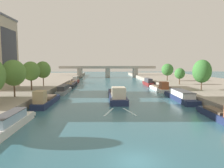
{
  "coord_description": "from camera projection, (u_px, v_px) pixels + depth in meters",
  "views": [
    {
      "loc": [
        -2.84,
        -16.61,
        8.42
      ],
      "look_at": [
        0.0,
        47.22,
        2.02
      ],
      "focal_mm": 32.53,
      "sensor_mm": 36.0,
      "label": 1
    }
  ],
  "objects": [
    {
      "name": "tree_left_nearest",
      "position": [
        43.0,
        70.0,
        61.07
      ],
      "size": [
        4.56,
        4.56,
        7.5
      ],
      "color": "brown",
      "rests_on": "quay_left"
    },
    {
      "name": "bridge_far",
      "position": [
        108.0,
        70.0,
        122.07
      ],
      "size": [
        57.43,
        4.4,
        7.03
      ],
      "color": "#9E998E",
      "rests_on": "ground"
    },
    {
      "name": "moored_boat_right_downstream",
      "position": [
        148.0,
        82.0,
        79.09
      ],
      "size": [
        2.17,
        12.45,
        2.81
      ],
      "color": "maroon",
      "rests_on": "ground"
    },
    {
      "name": "moored_boat_left_second",
      "position": [
        76.0,
        81.0,
        90.15
      ],
      "size": [
        2.2,
        11.36,
        2.99
      ],
      "color": "maroon",
      "rests_on": "ground"
    },
    {
      "name": "moored_boat_left_midway",
      "position": [
        71.0,
        85.0,
        75.27
      ],
      "size": [
        3.7,
        16.96,
        2.37
      ],
      "color": "black",
      "rests_on": "ground"
    },
    {
      "name": "moored_boat_left_lone",
      "position": [
        64.0,
        90.0,
        58.56
      ],
      "size": [
        2.43,
        13.41,
        2.3
      ],
      "color": "gray",
      "rests_on": "ground"
    },
    {
      "name": "moored_boat_left_downstream",
      "position": [
        12.0,
        122.0,
        26.27
      ],
      "size": [
        2.14,
        11.53,
        2.23
      ],
      "color": "silver",
      "rests_on": "ground"
    },
    {
      "name": "tree_left_distant",
      "position": [
        14.0,
        73.0,
        41.24
      ],
      "size": [
        4.77,
        4.77,
        7.57
      ],
      "color": "brown",
      "rests_on": "quay_left"
    },
    {
      "name": "wake_behind_barge",
      "position": [
        119.0,
        112.0,
        35.6
      ],
      "size": [
        5.6,
        5.89,
        0.03
      ],
      "color": "#A5D1DB",
      "rests_on": "ground"
    },
    {
      "name": "tree_left_second",
      "position": [
        31.0,
        71.0,
        51.63
      ],
      "size": [
        4.51,
        4.51,
        7.36
      ],
      "color": "brown",
      "rests_on": "quay_left"
    },
    {
      "name": "tree_right_midway",
      "position": [
        167.0,
        70.0,
        80.46
      ],
      "size": [
        4.61,
        4.61,
        6.8
      ],
      "color": "brown",
      "rests_on": "quay_right"
    },
    {
      "name": "quay_right",
      "position": [
        206.0,
        85.0,
        73.6
      ],
      "size": [
        36.0,
        170.0,
        1.64
      ],
      "primitive_type": "cube",
      "color": "gray",
      "rests_on": "ground"
    },
    {
      "name": "quay_left",
      "position": [
        11.0,
        86.0,
        70.53
      ],
      "size": [
        36.0,
        170.0,
        1.64
      ],
      "primitive_type": "cube",
      "color": "gray",
      "rests_on": "ground"
    },
    {
      "name": "barge_midriver",
      "position": [
        117.0,
        95.0,
        48.41
      ],
      "size": [
        3.91,
        20.24,
        3.48
      ],
      "color": "#1E284C",
      "rests_on": "ground"
    },
    {
      "name": "moored_boat_right_upstream",
      "position": [
        180.0,
        96.0,
        46.79
      ],
      "size": [
        3.39,
        16.21,
        2.39
      ],
      "color": "#1E284C",
      "rests_on": "ground"
    },
    {
      "name": "moored_boat_right_near",
      "position": [
        160.0,
        88.0,
        63.18
      ],
      "size": [
        3.05,
        14.32,
        3.18
      ],
      "color": "silver",
      "rests_on": "ground"
    },
    {
      "name": "moored_boat_right_gap_after",
      "position": [
        220.0,
        115.0,
        30.23
      ],
      "size": [
        2.34,
        11.3,
        2.77
      ],
      "color": "#1E284C",
      "rests_on": "ground"
    },
    {
      "name": "tree_right_third",
      "position": [
        202.0,
        71.0,
        51.81
      ],
      "size": [
        4.66,
        4.66,
        7.82
      ],
      "color": "brown",
      "rests_on": "quay_right"
    },
    {
      "name": "ground_plane",
      "position": [
        136.0,
        162.0,
        17.48
      ],
      "size": [
        400.0,
        400.0,
        0.0
      ],
      "primitive_type": "plane",
      "color": "#336675"
    },
    {
      "name": "tree_right_end_of_row",
      "position": [
        180.0,
        74.0,
        66.35
      ],
      "size": [
        3.33,
        3.33,
        5.35
      ],
      "color": "brown",
      "rests_on": "quay_right"
    },
    {
      "name": "moored_boat_left_far",
      "position": [
        46.0,
        100.0,
        41.51
      ],
      "size": [
        2.78,
        13.43,
        3.4
      ],
      "color": "#1E284C",
      "rests_on": "ground"
    }
  ]
}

